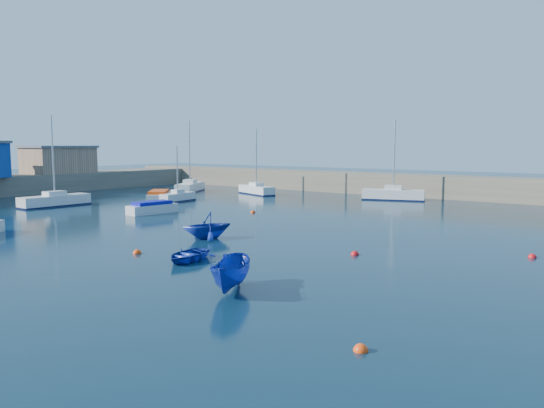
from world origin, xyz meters
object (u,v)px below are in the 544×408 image
Objects in this scene: sailboat_3 at (178,197)px; motorboat_2 at (159,196)px; sailboat_6 at (393,194)px; motorboat_1 at (152,208)px; sailboat_4 at (190,187)px; sailboat_2 at (55,200)px; brick_shed_a at (59,161)px; dinghy_right at (231,275)px; sailboat_5 at (256,189)px; dinghy_left at (207,226)px; dinghy_center at (188,255)px.

sailboat_3 is 1.13× the size of motorboat_2.
motorboat_1 is (-12.68, -24.17, -0.14)m from sailboat_6.
sailboat_4 is 1.04× the size of sailboat_6.
sailboat_2 is 0.98× the size of sailboat_4.
brick_shed_a is 23.21m from sailboat_3.
dinghy_right is (22.77, -15.14, 0.20)m from motorboat_1.
brick_shed_a is 0.87× the size of sailboat_2.
sailboat_4 reaches higher than brick_shed_a.
sailboat_5 is 1.50× the size of motorboat_2.
dinghy_left is at bearing -70.99° from sailboat_4.
sailboat_2 reaches higher than brick_shed_a.
motorboat_1 is (12.35, 2.15, -0.09)m from sailboat_2.
sailboat_3 is at bearing -29.86° from motorboat_2.
dinghy_center is at bearing 124.47° from dinghy_right.
motorboat_2 is at bearing 129.28° from dinghy_center.
dinghy_right is at bearing -122.06° from sailboat_5.
motorboat_2 reaches higher than motorboat_1.
sailboat_2 is at bearing -152.41° from motorboat_2.
dinghy_right is (5.78, -3.04, 0.40)m from dinghy_center.
motorboat_2 is at bearing -90.99° from sailboat_4.
sailboat_6 is (16.75, 3.81, 0.06)m from sailboat_5.
dinghy_center is 0.84× the size of dinghy_right.
motorboat_1 is at bearing -61.49° from sailboat_3.
sailboat_4 is 11.16m from motorboat_2.
sailboat_5 is 0.90× the size of sailboat_6.
sailboat_4 reaches higher than dinghy_left.
sailboat_2 reaches higher than motorboat_2.
sailboat_5 is (24.54, 12.03, -3.50)m from brick_shed_a.
dinghy_center is at bearing -31.26° from dinghy_left.
brick_shed_a is 2.13× the size of dinghy_right.
sailboat_4 is (15.25, 9.57, -3.45)m from brick_shed_a.
sailboat_2 reaches higher than sailboat_5.
brick_shed_a is 30.01m from motorboat_1.
sailboat_2 reaches higher than dinghy_left.
sailboat_4 reaches higher than sailboat_3.
sailboat_4 reaches higher than sailboat_5.
sailboat_6 is at bearing 114.59° from dinghy_left.
brick_shed_a is at bearing 143.67° from dinghy_center.
sailboat_3 is 0.66× the size of sailboat_4.
motorboat_2 is at bearing 69.42° from sailboat_2.
sailboat_2 is at bearing -115.42° from sailboat_4.
dinghy_center is 6.86m from dinghy_left.
dinghy_right reaches higher than motorboat_1.
sailboat_4 is at bearing 76.95° from motorboat_2.
sailboat_5 is 20.77m from motorboat_1.
dinghy_center is (22.66, -20.56, -0.20)m from sailboat_3.
sailboat_5 is at bearing 108.89° from motorboat_1.
sailboat_5 is 2.18× the size of dinghy_right.
sailboat_3 is at bearing 125.58° from dinghy_center.
motorboat_2 is at bearing 169.67° from dinghy_left.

